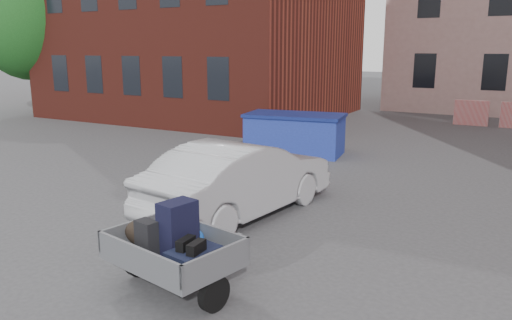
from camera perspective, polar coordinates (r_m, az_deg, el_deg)
The scene contains 6 objects.
ground at distance 8.66m, azimuth -5.73°, elevation -7.91°, with size 120.00×120.00×0.00m, color #38383A.
far_building at distance 37.81m, azimuth -11.91°, elevation 13.85°, with size 6.00×6.00×8.00m, color maroon.
tree at distance 26.01m, azimuth -24.69°, elevation 16.26°, with size 5.28×5.28×8.30m.
trailer at distance 6.40m, azimuth -9.54°, elevation -9.77°, with size 1.79×1.93×1.20m.
dumpster at distance 14.65m, azimuth 4.44°, elevation 3.03°, with size 3.00×1.85×1.18m.
silver_car at distance 9.20m, azimuth -1.77°, elevation -2.09°, with size 1.46×4.20×1.38m, color #A4A6AB.
Camera 1 is at (4.68, -6.62, 3.03)m, focal length 35.00 mm.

